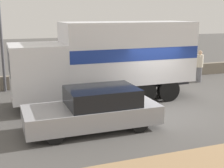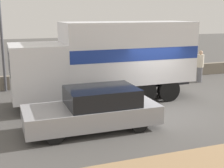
{
  "view_description": "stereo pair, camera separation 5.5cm",
  "coord_description": "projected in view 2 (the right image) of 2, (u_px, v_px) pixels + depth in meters",
  "views": [
    {
      "loc": [
        -6.33,
        -10.54,
        3.94
      ],
      "look_at": [
        -2.16,
        0.88,
        1.16
      ],
      "focal_mm": 50.0,
      "sensor_mm": 36.0,
      "label": 1
    },
    {
      "loc": [
        -6.28,
        -10.56,
        3.94
      ],
      "look_at": [
        -2.16,
        0.88,
        1.16
      ],
      "focal_mm": 50.0,
      "sensor_mm": 36.0,
      "label": 2
    }
  ],
  "objects": [
    {
      "name": "box_truck",
      "position": [
        110.0,
        58.0,
        13.92
      ],
      "size": [
        8.1,
        2.45,
        3.55
      ],
      "rotation": [
        0.0,
        0.0,
        3.14
      ],
      "color": "silver",
      "rests_on": "ground_plane"
    },
    {
      "name": "pedestrian",
      "position": [
        200.0,
        66.0,
        17.99
      ],
      "size": [
        0.4,
        0.4,
        1.84
      ],
      "color": "slate",
      "rests_on": "ground_plane"
    },
    {
      "name": "car_hatchback",
      "position": [
        95.0,
        109.0,
        10.7
      ],
      "size": [
        4.59,
        1.89,
        1.45
      ],
      "rotation": [
        0.0,
        0.0,
        3.14
      ],
      "color": "#9E9EA3",
      "rests_on": "ground_plane"
    },
    {
      "name": "ground_plane",
      "position": [
        169.0,
        112.0,
        12.64
      ],
      "size": [
        80.0,
        80.0,
        0.0
      ],
      "primitive_type": "plane",
      "color": "#514F4C"
    },
    {
      "name": "stone_wall_backdrop",
      "position": [
        115.0,
        75.0,
        18.31
      ],
      "size": [
        60.0,
        0.35,
        0.72
      ],
      "color": "gray",
      "rests_on": "ground_plane"
    }
  ]
}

